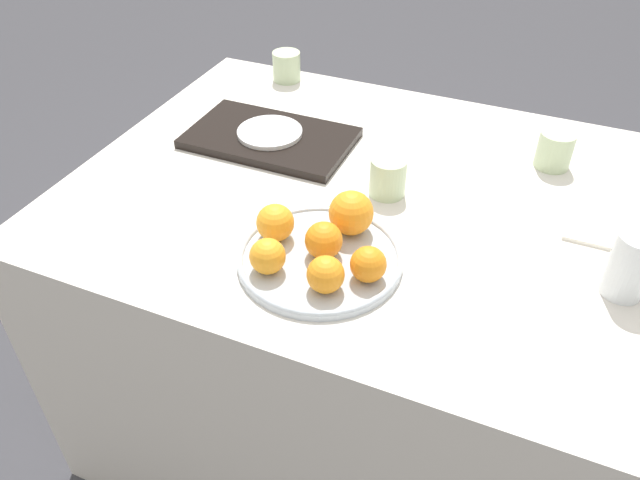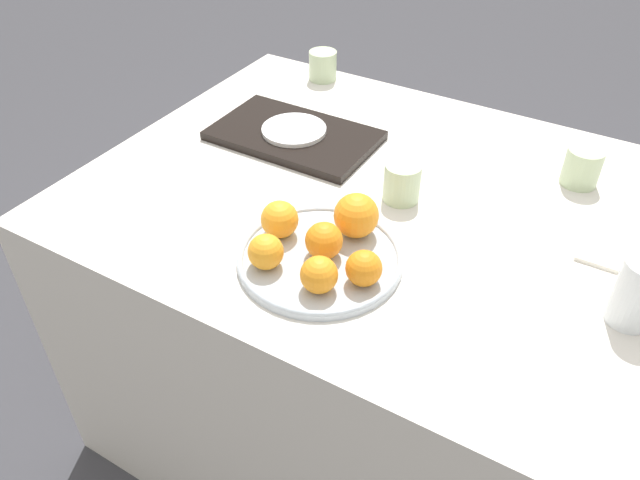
# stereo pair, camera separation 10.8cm
# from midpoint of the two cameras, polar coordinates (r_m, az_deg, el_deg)

# --- Properties ---
(ground_plane) EXTENTS (12.00, 12.00, 0.00)m
(ground_plane) POSITION_cam_midpoint_polar(r_m,az_deg,el_deg) (1.83, 6.57, -15.93)
(ground_plane) COLOR #38383D
(table) EXTENTS (1.26, 0.95, 0.76)m
(table) POSITION_cam_midpoint_polar(r_m,az_deg,el_deg) (1.54, 7.60, -7.75)
(table) COLOR silver
(table) RESTS_ON ground_plane
(fruit_platter) EXTENTS (0.30, 0.30, 0.02)m
(fruit_platter) POSITION_cam_midpoint_polar(r_m,az_deg,el_deg) (1.11, 2.79, -1.75)
(fruit_platter) COLOR #B2BCC6
(fruit_platter) RESTS_ON table
(orange_0) EXTENTS (0.07, 0.07, 0.07)m
(orange_0) POSITION_cam_midpoint_polar(r_m,az_deg,el_deg) (1.09, 3.21, -0.18)
(orange_0) COLOR orange
(orange_0) RESTS_ON fruit_platter
(orange_1) EXTENTS (0.07, 0.07, 0.07)m
(orange_1) POSITION_cam_midpoint_polar(r_m,az_deg,el_deg) (1.13, -0.99, 1.79)
(orange_1) COLOR orange
(orange_1) RESTS_ON fruit_platter
(orange_2) EXTENTS (0.08, 0.08, 0.08)m
(orange_2) POSITION_cam_midpoint_polar(r_m,az_deg,el_deg) (1.14, 5.89, 2.20)
(orange_2) COLOR orange
(orange_2) RESTS_ON fruit_platter
(orange_3) EXTENTS (0.06, 0.06, 0.06)m
(orange_3) POSITION_cam_midpoint_polar(r_m,az_deg,el_deg) (1.02, 2.94, -3.32)
(orange_3) COLOR orange
(orange_3) RESTS_ON fruit_platter
(orange_4) EXTENTS (0.06, 0.06, 0.06)m
(orange_4) POSITION_cam_midpoint_polar(r_m,az_deg,el_deg) (1.06, -2.11, -1.20)
(orange_4) COLOR orange
(orange_4) RESTS_ON fruit_platter
(orange_5) EXTENTS (0.06, 0.06, 0.06)m
(orange_5) POSITION_cam_midpoint_polar(r_m,az_deg,el_deg) (1.04, 7.01, -2.70)
(orange_5) COLOR orange
(orange_5) RESTS_ON fruit_platter
(water_glass) EXTENTS (0.07, 0.07, 0.12)m
(water_glass) POSITION_cam_midpoint_polar(r_m,az_deg,el_deg) (1.11, 29.58, -4.31)
(water_glass) COLOR silver
(water_glass) RESTS_ON table
(serving_tray) EXTENTS (0.37, 0.23, 0.02)m
(serving_tray) POSITION_cam_midpoint_polar(r_m,az_deg,el_deg) (1.46, -0.24, 9.46)
(serving_tray) COLOR black
(serving_tray) RESTS_ON table
(side_plate) EXTENTS (0.15, 0.15, 0.01)m
(side_plate) POSITION_cam_midpoint_polar(r_m,az_deg,el_deg) (1.45, -0.24, 9.98)
(side_plate) COLOR white
(side_plate) RESTS_ON serving_tray
(cup_0) EXTENTS (0.08, 0.08, 0.08)m
(cup_0) POSITION_cam_midpoint_polar(r_m,az_deg,el_deg) (1.42, 24.91, 6.02)
(cup_0) COLOR #B7CC9E
(cup_0) RESTS_ON table
(cup_1) EXTENTS (0.07, 0.07, 0.08)m
(cup_1) POSITION_cam_midpoint_polar(r_m,az_deg,el_deg) (1.26, 9.93, 5.10)
(cup_1) COLOR #B7CC9E
(cup_1) RESTS_ON table
(cup_2) EXTENTS (0.07, 0.07, 0.08)m
(cup_2) POSITION_cam_midpoint_polar(r_m,az_deg,el_deg) (1.74, 2.10, 15.61)
(cup_2) COLOR #B7CC9E
(cup_2) RESTS_ON table
(napkin) EXTENTS (0.14, 0.11, 0.01)m
(napkin) POSITION_cam_midpoint_polar(r_m,az_deg,el_deg) (1.27, 27.99, -1.19)
(napkin) COLOR silver
(napkin) RESTS_ON table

